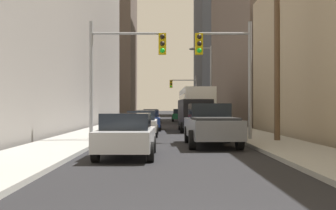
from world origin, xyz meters
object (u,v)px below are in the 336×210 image
sedan_white (142,123)px  traffic_signal_near_right (227,62)px  city_bus (195,105)px  traffic_signal_near_left (124,61)px  cargo_van_black (194,113)px  sedan_silver (127,135)px  traffic_signal_far_right (185,90)px  pickup_truck_grey (211,125)px  sedan_maroon (151,116)px  sedan_blue (148,120)px  sedan_green (180,115)px

sedan_white → traffic_signal_near_right: (4.47, -4.15, 3.22)m
city_bus → traffic_signal_near_left: (-4.88, -18.35, 2.12)m
city_bus → cargo_van_black: (-0.73, -9.30, -0.64)m
sedan_silver → traffic_signal_near_left: bearing=96.5°
traffic_signal_near_left → cargo_van_black: bearing=65.4°
traffic_signal_far_right → pickup_truck_grey: bearing=-90.9°
sedan_maroon → traffic_signal_near_right: bearing=-79.8°
cargo_van_black → sedan_silver: cargo_van_black is taller
sedan_blue → traffic_signal_far_right: bearing=81.2°
pickup_truck_grey → sedan_white: 7.08m
sedan_green → traffic_signal_near_left: bearing=-97.2°
pickup_truck_grey → traffic_signal_near_left: size_ratio=0.91×
pickup_truck_grey → cargo_van_black: size_ratio=1.03×
sedan_green → traffic_signal_far_right: size_ratio=0.71×
sedan_white → sedan_blue: bearing=88.8°
cargo_van_black → traffic_signal_near_left: 10.33m
city_bus → sedan_silver: city_bus is taller
sedan_blue → traffic_signal_near_right: (4.34, -10.45, 3.22)m
city_bus → sedan_green: city_bus is taller
sedan_maroon → traffic_signal_near_left: 25.73m
sedan_maroon → traffic_signal_far_right: (4.18, 10.28, 3.27)m
sedan_maroon → sedan_silver: bearing=-89.7°
city_bus → traffic_signal_far_right: 17.58m
city_bus → sedan_blue: 8.97m
sedan_green → traffic_signal_near_left: 30.95m
traffic_signal_near_left → traffic_signal_far_right: same height
sedan_white → sedan_green: bearing=83.1°
cargo_van_black → traffic_signal_near_right: 9.49m
pickup_truck_grey → sedan_maroon: (-3.57, 27.55, -0.16)m
sedan_silver → sedan_maroon: (-0.18, 31.89, 0.00)m
city_bus → sedan_green: bearing=94.7°
sedan_white → cargo_van_black: bearing=54.5°
sedan_blue → sedan_green: size_ratio=1.00×
city_bus → sedan_silver: bearing=-99.5°
sedan_green → traffic_signal_near_right: bearing=-87.7°
sedan_blue → city_bus: bearing=62.6°
city_bus → pickup_truck_grey: (-0.77, -20.38, -1.00)m
traffic_signal_near_left → traffic_signal_near_right: same height
city_bus → sedan_maroon: city_bus is taller
traffic_signal_near_right → traffic_signal_near_left: bearing=180.0°
sedan_maroon → traffic_signal_far_right: bearing=67.9°
sedan_white → pickup_truck_grey: bearing=-60.8°
cargo_van_black → sedan_green: bearing=90.7°
sedan_blue → sedan_green: 20.31m
city_bus → cargo_van_black: 9.35m
sedan_silver → sedan_maroon: size_ratio=0.99×
sedan_maroon → sedan_blue: bearing=-89.1°
cargo_van_black → sedan_maroon: cargo_van_black is taller
city_bus → sedan_silver: 25.10m
city_bus → sedan_white: size_ratio=2.73×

